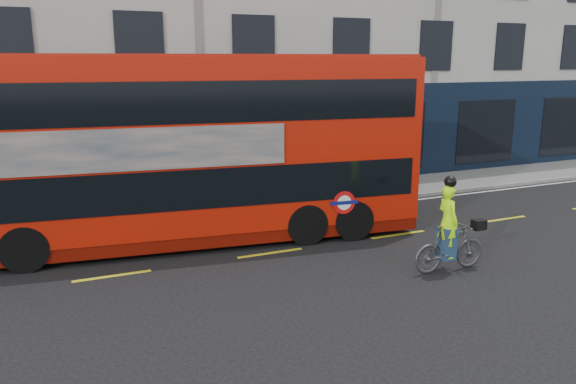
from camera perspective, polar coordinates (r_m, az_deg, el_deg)
ground at (r=13.54m, az=0.55°, el=-8.19°), size 120.00×120.00×0.00m
pavement at (r=19.35m, az=-7.34°, el=-1.46°), size 60.00×3.00×0.12m
kerb at (r=17.96m, az=-5.98°, el=-2.57°), size 60.00×0.12×0.13m
road_edge_line at (r=17.71m, az=-5.68°, el=-3.01°), size 58.00×0.10×0.01m
lane_dashes at (r=14.84m, az=-1.83°, el=-6.22°), size 58.00×0.12×0.01m
bus at (r=15.53m, az=-9.91°, el=4.43°), size 12.88×4.33×5.10m
cyclist at (r=13.94m, az=16.07°, el=-4.69°), size 1.95×0.65×2.35m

